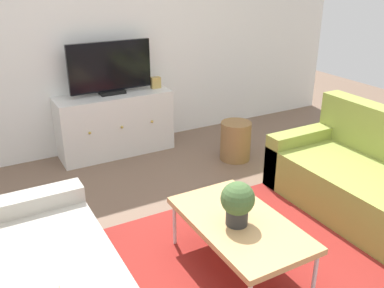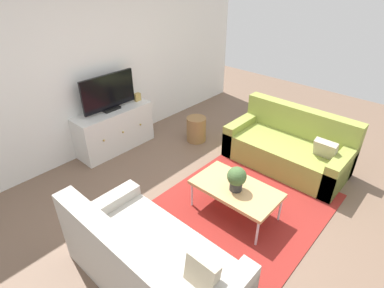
# 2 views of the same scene
# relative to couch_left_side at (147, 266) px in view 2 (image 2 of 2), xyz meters

# --- Properties ---
(ground_plane) EXTENTS (10.00, 10.00, 0.00)m
(ground_plane) POSITION_rel_couch_left_side_xyz_m (1.44, 0.10, -0.28)
(ground_plane) COLOR brown
(wall_back) EXTENTS (6.40, 0.12, 2.70)m
(wall_back) POSITION_rel_couch_left_side_xyz_m (1.44, 2.65, 1.07)
(wall_back) COLOR white
(wall_back) RESTS_ON ground_plane
(area_rug) EXTENTS (2.50, 1.90, 0.01)m
(area_rug) POSITION_rel_couch_left_side_xyz_m (1.44, -0.05, -0.27)
(area_rug) COLOR maroon
(area_rug) RESTS_ON ground_plane
(couch_left_side) EXTENTS (0.89, 1.79, 0.86)m
(couch_left_side) POSITION_rel_couch_left_side_xyz_m (0.00, 0.00, 0.00)
(couch_left_side) COLOR #B2ADA3
(couch_left_side) RESTS_ON ground_plane
(couch_right_side) EXTENTS (0.89, 1.79, 0.86)m
(couch_right_side) POSITION_rel_couch_left_side_xyz_m (2.88, 0.00, 0.00)
(couch_right_side) COLOR olive
(couch_right_side) RESTS_ON ground_plane
(coffee_table) EXTENTS (0.60, 1.05, 0.41)m
(coffee_table) POSITION_rel_couch_left_side_xyz_m (1.39, -0.04, 0.10)
(coffee_table) COLOR tan
(coffee_table) RESTS_ON ground_plane
(potted_plant) EXTENTS (0.23, 0.23, 0.31)m
(potted_plant) POSITION_rel_couch_left_side_xyz_m (1.35, -0.06, 0.31)
(potted_plant) COLOR #2D2D2D
(potted_plant) RESTS_ON coffee_table
(tv_console) EXTENTS (1.29, 0.47, 0.71)m
(tv_console) POSITION_rel_couch_left_side_xyz_m (1.34, 2.37, 0.07)
(tv_console) COLOR silver
(tv_console) RESTS_ON ground_plane
(flat_screen_tv) EXTENTS (0.93, 0.16, 0.58)m
(flat_screen_tv) POSITION_rel_couch_left_side_xyz_m (1.34, 2.39, 0.71)
(flat_screen_tv) COLOR black
(flat_screen_tv) RESTS_ON tv_console
(mantel_clock) EXTENTS (0.11, 0.07, 0.13)m
(mantel_clock) POSITION_rel_couch_left_side_xyz_m (1.87, 2.37, 0.49)
(mantel_clock) COLOR tan
(mantel_clock) RESTS_ON tv_console
(wicker_basket) EXTENTS (0.34, 0.34, 0.44)m
(wicker_basket) POSITION_rel_couch_left_side_xyz_m (2.45, 1.54, -0.06)
(wicker_basket) COLOR olive
(wicker_basket) RESTS_ON ground_plane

